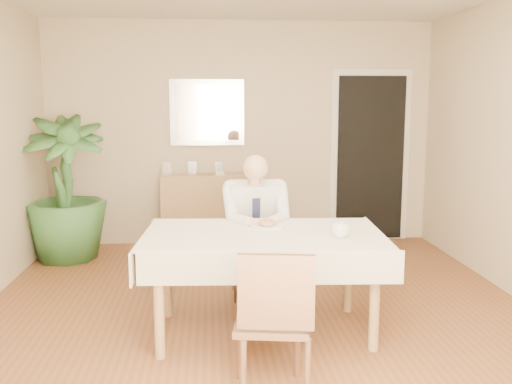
{
  "coord_description": "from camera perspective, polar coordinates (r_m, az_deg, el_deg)",
  "views": [
    {
      "loc": [
        -0.37,
        -4.23,
        1.69
      ],
      "look_at": [
        0.0,
        0.35,
        0.95
      ],
      "focal_mm": 40.0,
      "sensor_mm": 36.0,
      "label": 1
    }
  ],
  "objects": [
    {
      "name": "knife",
      "position": [
        4.22,
        1.79,
        -3.34
      ],
      "size": [
        0.01,
        0.13,
        0.01
      ],
      "primitive_type": "cylinder",
      "rotation": [
        1.57,
        0.0,
        0.0
      ],
      "color": "silver",
      "rests_on": "dining_table"
    },
    {
      "name": "potted_palm",
      "position": [
        6.36,
        -18.62,
        0.37
      ],
      "size": [
        1.03,
        1.03,
        1.54
      ],
      "primitive_type": "imported",
      "rotation": [
        0.0,
        0.0,
        0.22
      ],
      "color": "#284F22",
      "rests_on": "ground"
    },
    {
      "name": "sideboard",
      "position": [
        6.67,
        -4.79,
        -1.82
      ],
      "size": [
        1.07,
        0.41,
        0.85
      ],
      "primitive_type": "cube",
      "rotation": [
        0.0,
        0.0,
        -0.05
      ],
      "color": "tan",
      "rests_on": "ground"
    },
    {
      "name": "dining_table",
      "position": [
        4.11,
        0.73,
        -5.23
      ],
      "size": [
        1.77,
        1.12,
        0.75
      ],
      "rotation": [
        0.0,
        0.0,
        -0.06
      ],
      "color": "tan",
      "rests_on": "ground"
    },
    {
      "name": "fork",
      "position": [
        4.21,
        0.71,
        -3.36
      ],
      "size": [
        0.01,
        0.13,
        0.01
      ],
      "primitive_type": "cylinder",
      "rotation": [
        1.57,
        0.0,
        0.0
      ],
      "color": "silver",
      "rests_on": "dining_table"
    },
    {
      "name": "room",
      "position": [
        4.26,
        0.38,
        3.9
      ],
      "size": [
        5.0,
        5.02,
        2.6
      ],
      "color": "brown",
      "rests_on": "ground"
    },
    {
      "name": "food",
      "position": [
        4.27,
        1.17,
        -3.11
      ],
      "size": [
        0.14,
        0.14,
        0.06
      ],
      "primitive_type": "ellipsoid",
      "color": "brown",
      "rests_on": "dining_table"
    },
    {
      "name": "chair_near",
      "position": [
        3.27,
        1.77,
        -12.31
      ],
      "size": [
        0.47,
        0.48,
        0.88
      ],
      "rotation": [
        0.0,
        0.0,
        -0.15
      ],
      "color": "#3E271A",
      "rests_on": "ground"
    },
    {
      "name": "mirror",
      "position": [
        6.7,
        -4.92,
        7.93
      ],
      "size": [
        0.86,
        0.04,
        0.76
      ],
      "color": "silver",
      "rests_on": "room"
    },
    {
      "name": "photo_frame_center",
      "position": [
        6.68,
        -6.39,
        2.45
      ],
      "size": [
        0.1,
        0.02,
        0.14
      ],
      "primitive_type": "cube",
      "color": "silver",
      "rests_on": "sideboard"
    },
    {
      "name": "doorway",
      "position": [
        7.0,
        11.34,
        3.32
      ],
      "size": [
        0.96,
        0.07,
        2.1
      ],
      "color": "white",
      "rests_on": "ground"
    },
    {
      "name": "photo_frame_right",
      "position": [
        6.6,
        -3.64,
        2.41
      ],
      "size": [
        0.1,
        0.02,
        0.14
      ],
      "primitive_type": "cube",
      "color": "silver",
      "rests_on": "sideboard"
    },
    {
      "name": "coffee_mug",
      "position": [
        4.0,
        8.46,
        -3.76
      ],
      "size": [
        0.16,
        0.16,
        0.1
      ],
      "primitive_type": "imported",
      "rotation": [
        0.0,
        0.0,
        0.33
      ],
      "color": "white",
      "rests_on": "dining_table"
    },
    {
      "name": "chair_far",
      "position": [
        5.01,
        -0.22,
        -5.02
      ],
      "size": [
        0.4,
        0.4,
        0.83
      ],
      "rotation": [
        0.0,
        0.0,
        0.01
      ],
      "color": "#3E271A",
      "rests_on": "ground"
    },
    {
      "name": "photo_frame_left",
      "position": [
        6.64,
        -8.92,
        2.36
      ],
      "size": [
        0.1,
        0.02,
        0.14
      ],
      "primitive_type": "cube",
      "color": "silver",
      "rests_on": "sideboard"
    },
    {
      "name": "seated_man",
      "position": [
        4.68,
        0.05,
        -3.16
      ],
      "size": [
        0.48,
        0.72,
        1.24
      ],
      "color": "white",
      "rests_on": "ground"
    },
    {
      "name": "plate",
      "position": [
        4.28,
        1.17,
        -3.39
      ],
      "size": [
        0.26,
        0.26,
        0.02
      ],
      "primitive_type": "cylinder",
      "color": "white",
      "rests_on": "dining_table"
    },
    {
      "name": "window",
      "position": [
        1.81,
        7.29,
        1.45
      ],
      "size": [
        1.34,
        0.04,
        1.44
      ],
      "color": "white",
      "rests_on": "room"
    }
  ]
}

